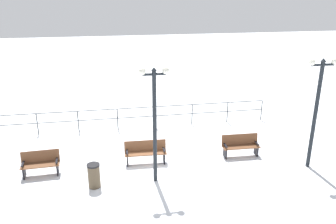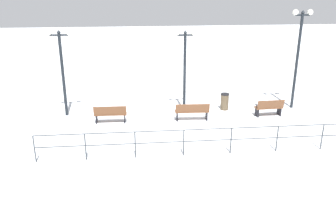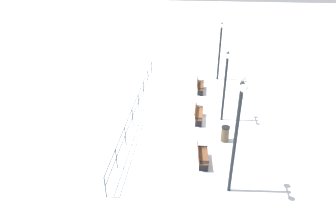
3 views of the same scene
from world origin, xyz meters
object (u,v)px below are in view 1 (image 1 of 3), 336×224
(lamppost_far, at_px, (318,99))
(trash_bin, at_px, (94,176))
(bench_nearest, at_px, (40,163))
(lamppost_middle, at_px, (155,110))
(bench_second, at_px, (145,152))
(bench_third, at_px, (240,145))

(lamppost_far, distance_m, trash_bin, 8.69)
(bench_nearest, bearing_deg, trash_bin, 55.45)
(lamppost_middle, height_order, lamppost_far, lamppost_far)
(trash_bin, bearing_deg, bench_second, 126.17)
(bench_second, bearing_deg, trash_bin, -51.81)
(bench_second, height_order, trash_bin, bench_second)
(bench_nearest, relative_size, lamppost_middle, 0.34)
(lamppost_far, bearing_deg, bench_second, -102.73)
(bench_third, relative_size, lamppost_far, 0.36)
(bench_second, xyz_separation_m, lamppost_middle, (1.43, 0.19, 2.27))
(bench_third, distance_m, lamppost_middle, 4.66)
(bench_third, bearing_deg, bench_nearest, -87.38)
(trash_bin, bearing_deg, bench_nearest, -121.75)
(bench_nearest, distance_m, trash_bin, 2.36)
(lamppost_middle, relative_size, trash_bin, 4.76)
(bench_nearest, distance_m, bench_third, 8.05)
(bench_second, height_order, bench_third, bench_second)
(bench_nearest, xyz_separation_m, bench_second, (-0.23, 4.03, 0.03))
(bench_nearest, xyz_separation_m, lamppost_middle, (1.20, 4.22, 2.29))
(bench_second, relative_size, bench_third, 1.07)
(bench_nearest, height_order, bench_third, same)
(lamppost_middle, xyz_separation_m, lamppost_far, (0.00, 6.15, 0.04))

